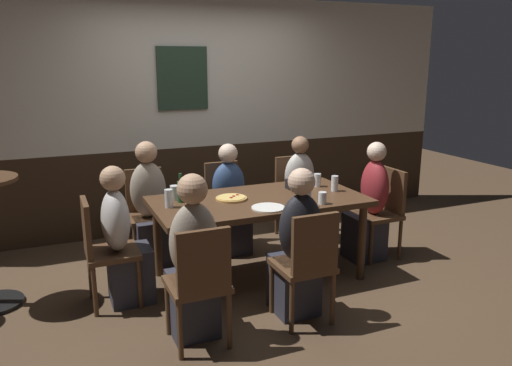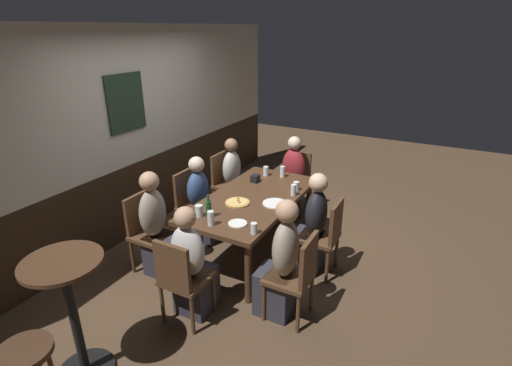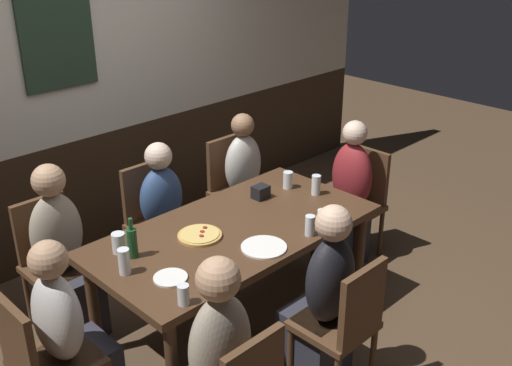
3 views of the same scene
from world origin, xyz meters
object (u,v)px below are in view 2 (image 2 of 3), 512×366
chair_mid_near (325,233)px  person_head_east (292,183)px  chair_right_far (225,180)px  plate_white_small (238,223)px  chair_head_east (296,179)px  condiment_caddy (255,178)px  side_bar_table (73,310)px  pizza (237,202)px  beer_glass_tall (199,212)px  chair_mid_far (191,201)px  person_left_far (158,231)px  person_right_far (235,183)px  highball_clear (211,219)px  pint_glass_amber (296,186)px  beer_bottle_green (209,209)px  person_left_near (281,267)px  person_mid_far (202,206)px  person_mid_near (311,230)px  person_head_west (192,269)px  plate_white_large (275,203)px  beer_glass_half (293,190)px  pint_glass_stout (254,229)px  pint_glass_pale (266,171)px  tumbler_short (282,172)px  chair_left_near (297,273)px  chair_left_far (147,228)px  dining_table (253,203)px

chair_mid_near → person_head_east: (1.18, 0.89, -0.01)m
chair_right_far → plate_white_small: (-1.46, -1.07, 0.25)m
chair_mid_near → chair_head_east: size_ratio=1.00×
condiment_caddy → side_bar_table: 2.61m
pizza → condiment_caddy: (0.66, 0.13, 0.03)m
condiment_caddy → pizza: bearing=-169.1°
pizza → beer_glass_tall: bearing=156.9°
chair_mid_far → person_left_far: size_ratio=0.74×
person_right_far → highball_clear: (-1.60, -0.68, 0.33)m
pint_glass_amber → beer_bottle_green: 1.20m
person_left_near → person_right_far: size_ratio=1.06×
person_mid_far → pizza: size_ratio=4.04×
chair_head_east → person_right_far: person_right_far is taller
person_mid_near → person_head_west: size_ratio=1.03×
person_left_near → chair_mid_near: bearing=-11.1°
person_right_far → pint_glass_amber: bearing=-109.6°
beer_glass_tall → plate_white_large: 0.85m
person_right_far → person_mid_near: bearing=-119.2°
chair_mid_near → person_mid_far: 1.62m
pizza → beer_glass_half: 0.68m
pint_glass_stout → beer_glass_half: 1.00m
pint_glass_pale → beer_bottle_green: size_ratio=0.50×
person_head_west → beer_glass_half: size_ratio=8.58×
chair_right_far → condiment_caddy: (-0.39, -0.70, 0.29)m
chair_mid_near → person_head_east: 1.48m
chair_mid_far → chair_head_east: size_ratio=1.00×
pint_glass_amber → pint_glass_pale: bearing=64.2°
person_head_west → person_left_far: (0.36, 0.73, 0.03)m
person_mid_far → beer_bottle_green: bearing=-139.0°
person_right_far → tumbler_short: 0.84m
person_left_near → condiment_caddy: size_ratio=10.88×
person_mid_far → condiment_caddy: person_mid_far is taller
pizza → tumbler_short: (0.97, -0.11, 0.05)m
chair_head_east → condiment_caddy: bearing=168.2°
chair_left_near → chair_left_far: same height
person_head_west → person_head_east: (2.36, 0.00, 0.01)m
dining_table → beer_glass_tall: bearing=159.3°
highball_clear → chair_mid_far: bearing=47.1°
chair_head_east → person_left_near: size_ratio=0.74×
highball_clear → beer_bottle_green: beer_bottle_green is taller
chair_left_far → chair_head_east: size_ratio=1.00×
person_left_far → chair_right_far: bearing=5.6°
dining_table → person_mid_far: size_ratio=1.67×
chair_right_far → highball_clear: (-1.60, -0.85, 0.31)m
person_mid_near → person_head_west: bearing=148.3°
pint_glass_stout → plate_white_large: (0.69, 0.10, -0.04)m
dining_table → highball_clear: (-0.79, 0.04, 0.14)m
tumbler_short → side_bar_table: (-2.91, 0.38, -0.19)m
plate_white_small → chair_head_east: bearing=5.1°
dining_table → chair_left_near: (-0.81, -0.89, -0.17)m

